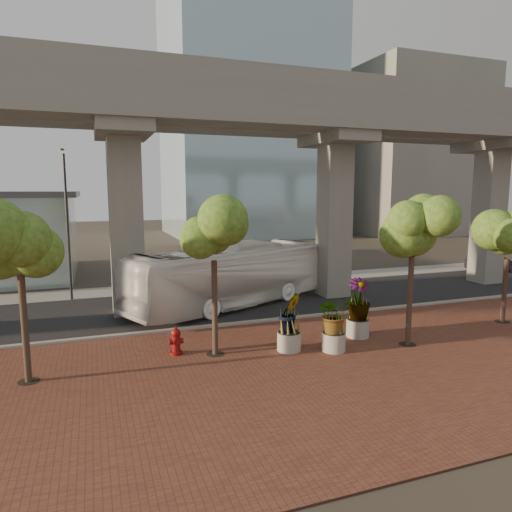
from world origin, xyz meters
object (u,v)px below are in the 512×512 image
object	(u,v)px
parked_car	(494,264)
fire_hydrant	(176,341)
transit_bus	(230,277)
planter_front	(334,317)

from	to	relation	value
parked_car	fire_hydrant	xyz separation A→B (m)	(-26.74, -9.89, -0.10)
transit_bus	planter_front	distance (m)	8.38
transit_bus	parked_car	bearing A→B (deg)	-105.30
parked_car	planter_front	distance (m)	23.84
transit_bus	planter_front	world-z (taller)	transit_bus
parked_car	planter_front	bearing A→B (deg)	130.50
fire_hydrant	transit_bus	bearing A→B (deg)	57.40
parked_car	planter_front	size ratio (longest dim) A/B	1.82
parked_car	fire_hydrant	bearing A→B (deg)	121.62
transit_bus	fire_hydrant	world-z (taller)	transit_bus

